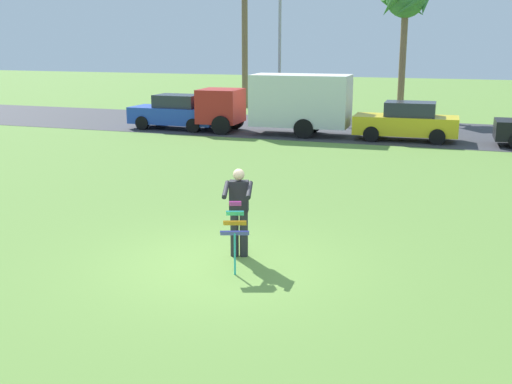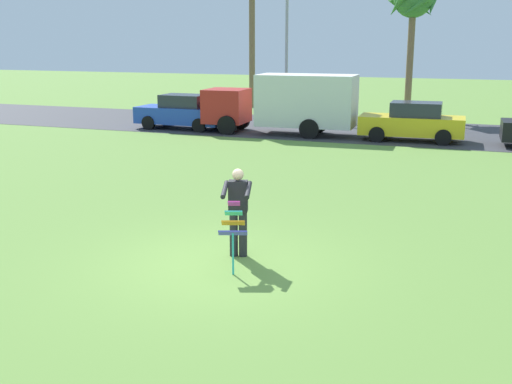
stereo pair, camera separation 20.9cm
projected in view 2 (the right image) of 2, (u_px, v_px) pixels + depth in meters
The scene contains 9 objects.
ground_plane at pixel (220, 264), 11.78m from camera, with size 120.00×120.00×0.00m, color olive.
road_strip at pixel (379, 131), 28.73m from camera, with size 120.00×8.00×0.01m, color #38383D.
person_kite_flyer at pixel (238, 209), 11.96m from camera, with size 0.66×0.74×1.73m.
kite_held at pixel (233, 226), 11.19m from camera, with size 0.55×0.71×1.25m.
parked_car_blue at pixel (182, 112), 29.28m from camera, with size 4.22×1.88×1.60m.
parked_truck_red_cab at pixel (288, 102), 27.41m from camera, with size 6.77×2.29×2.62m.
parked_car_yellow at pixel (413, 122), 25.79m from camera, with size 4.26×1.95×1.60m.
palm_tree_right_near at pixel (413, 3), 32.89m from camera, with size 2.58×2.71×7.28m.
streetlight_pole at pixel (287, 41), 34.31m from camera, with size 0.24×1.65×7.00m.
Camera 2 is at (4.44, -10.22, 4.11)m, focal length 43.98 mm.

